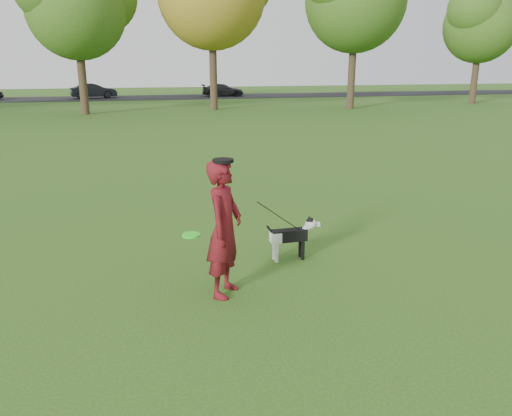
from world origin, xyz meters
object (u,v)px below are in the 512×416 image
object	(u,v)px
man	(224,229)
dog	(293,234)
car_mid	(94,91)
car_right	(223,90)

from	to	relation	value
man	dog	bearing A→B (deg)	-22.03
car_mid	car_right	xyz separation A→B (m)	(11.40, 0.00, -0.07)
dog	car_right	bearing A→B (deg)	80.82
car_right	car_mid	bearing A→B (deg)	94.71
man	car_mid	distance (m)	40.69
dog	car_right	size ratio (longest dim) A/B	0.23
car_mid	car_right	distance (m)	11.40
man	car_mid	world-z (taller)	man
dog	car_mid	xyz separation A→B (m)	(-5.00, 39.59, 0.24)
dog	car_mid	bearing A→B (deg)	97.19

